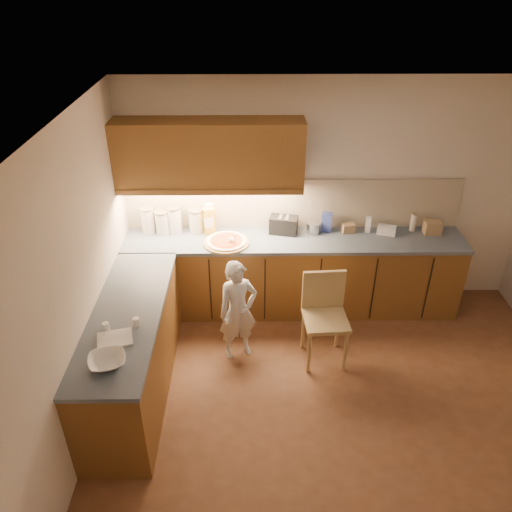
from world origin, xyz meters
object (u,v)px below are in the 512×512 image
wooden_chair (324,311)px  oil_jug (209,220)px  pizza_on_board (227,242)px  child (238,311)px  toaster (284,225)px

wooden_chair → oil_jug: oil_jug is taller
pizza_on_board → child: bearing=-79.7°
wooden_chair → toaster: 1.14m
pizza_on_board → wooden_chair: 1.30m
child → wooden_chair: bearing=-22.5°
pizza_on_board → child: (0.13, -0.72, -0.39)m
wooden_chair → oil_jug: (-1.19, 0.96, 0.54)m
pizza_on_board → wooden_chair: size_ratio=0.52×
wooden_chair → toaster: toaster is taller
pizza_on_board → wooden_chair: bearing=-36.3°
child → toaster: 1.18m
toaster → wooden_chair: bearing=-57.0°
child → oil_jug: 1.14m
pizza_on_board → child: pizza_on_board is taller
oil_jug → toaster: (0.83, 0.01, -0.07)m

